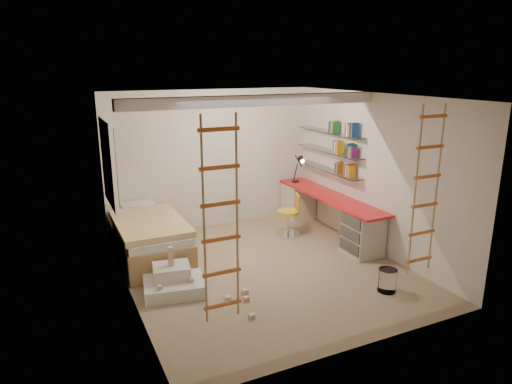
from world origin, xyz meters
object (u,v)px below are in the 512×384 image
desk (328,213)px  play_platform (173,282)px  bed (149,237)px  swivel_chair (289,221)px

desk → play_platform: size_ratio=3.09×
bed → play_platform: bearing=-88.7°
desk → bed: desk is taller
swivel_chair → play_platform: size_ratio=0.87×
bed → swivel_chair: (2.52, -0.13, -0.04)m
desk → swivel_chair: swivel_chair is taller
desk → play_platform: bearing=-162.8°
bed → swivel_chair: 2.53m
swivel_chair → bed: bearing=177.0°
desk → swivel_chair: 0.72m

